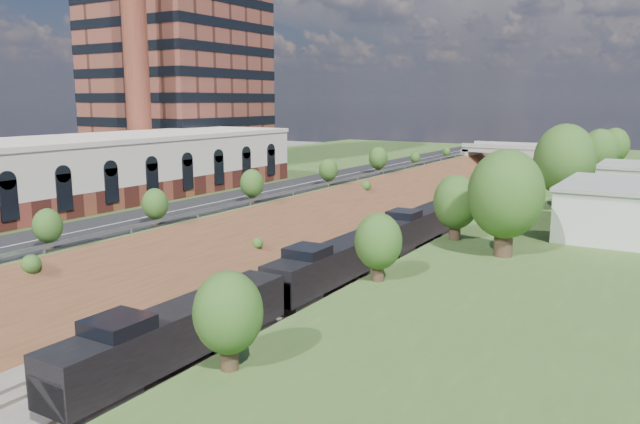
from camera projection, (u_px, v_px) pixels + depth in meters
platform_left at (180, 197)px, 86.91m from camera, size 44.00×180.00×5.00m
embankment_left at (314, 232)px, 76.18m from camera, size 10.00×180.00×10.00m
embankment_right at (494, 255)px, 65.01m from camera, size 10.00×180.00×10.00m
rail_left_track at (376, 239)px, 71.90m from camera, size 1.58×180.00×0.18m
rail_right_track at (418, 244)px, 69.26m from camera, size 1.58×180.00×0.18m
road at (284, 188)px, 77.57m from camera, size 8.00×180.00×0.10m
guardrail at (311, 187)px, 75.23m from camera, size 0.10×171.00×0.70m
commercial_building at (64, 172)px, 64.76m from camera, size 14.30×62.30×7.00m
smokestack at (135, 29)px, 81.07m from camera, size 3.20×3.20×40.00m
overpass at (528, 157)px, 121.98m from camera, size 24.50×8.30×7.40m
white_building_near at (624, 211)px, 50.67m from camera, size 9.00×12.00×4.00m
white_building_far at (639, 183)px, 69.51m from camera, size 8.00×10.00×3.60m
tree_right_large at (506, 195)px, 43.44m from camera, size 5.25×5.25×7.61m
freight_train at (499, 188)px, 96.11m from camera, size 2.99×152.28×4.55m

